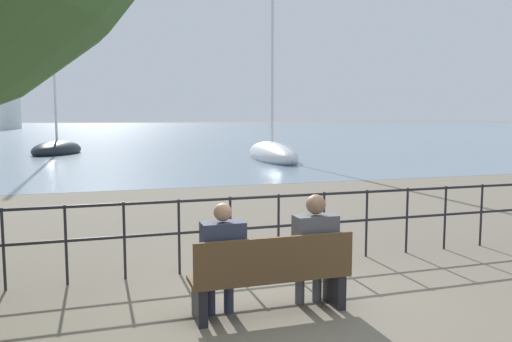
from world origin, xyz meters
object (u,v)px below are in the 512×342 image
park_bench (272,276)px  seated_person_left (222,255)px  sailboat_3 (272,153)px  harbor_lighthouse (7,71)px  seated_person_right (314,246)px  sailboat_2 (57,149)px

park_bench → seated_person_left: size_ratio=1.41×
sailboat_3 → harbor_lighthouse: harbor_lighthouse is taller
park_bench → seated_person_right: size_ratio=1.36×
sailboat_2 → harbor_lighthouse: size_ratio=0.45×
sailboat_3 → seated_person_right: bearing=-101.6°
harbor_lighthouse → seated_person_left: bearing=-80.6°
sailboat_3 → harbor_lighthouse: (-27.30, 98.79, 12.45)m
park_bench → seated_person_right: seated_person_right is taller
park_bench → harbor_lighthouse: (-20.17, 118.81, 12.36)m
seated_person_right → sailboat_3: size_ratio=0.10×
seated_person_left → sailboat_3: bearing=69.0°
seated_person_left → seated_person_right: size_ratio=0.97×
seated_person_left → sailboat_3: size_ratio=0.10×
seated_person_right → sailboat_3: sailboat_3 is taller
sailboat_3 → sailboat_2: bearing=151.1°
park_bench → seated_person_left: seated_person_left is taller
seated_person_right → sailboat_3: bearing=71.7°
harbor_lighthouse → sailboat_2: bearing=-80.0°
seated_person_left → seated_person_right: bearing=-0.1°
seated_person_left → sailboat_2: bearing=97.3°
park_bench → sailboat_3: (7.13, 20.02, -0.09)m
seated_person_left → sailboat_2: sailboat_2 is taller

